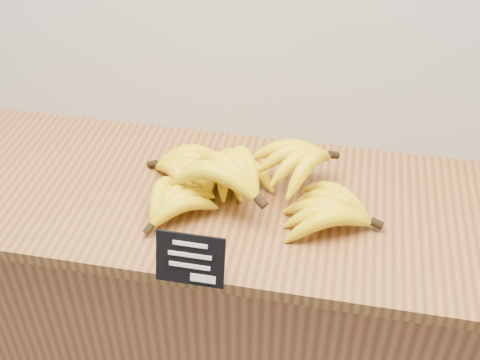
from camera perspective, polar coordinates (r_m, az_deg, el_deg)
name	(u,v)px	position (r m, az deg, el deg)	size (l,w,h in m)	color
counter	(243,327)	(1.75, 0.32, -13.72)	(1.38, 0.50, 0.90)	#94572F
counter_top	(244,202)	(1.41, 0.39, -2.09)	(1.52, 0.54, 0.03)	brown
chalkboard_sign	(190,260)	(1.18, -4.76, -7.54)	(0.14, 0.01, 0.11)	black
banana_pile	(244,182)	(1.36, 0.40, -0.14)	(0.57, 0.36, 0.13)	yellow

